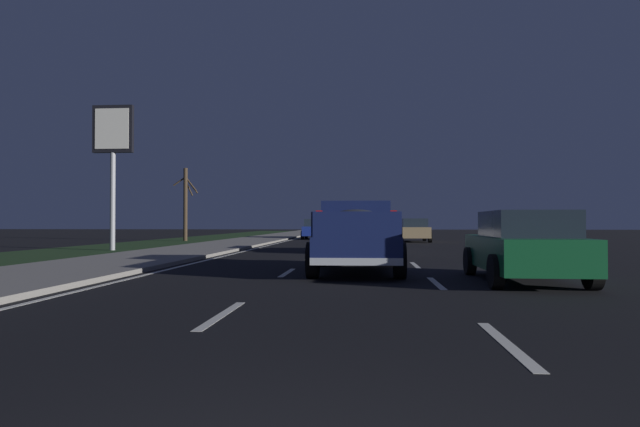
% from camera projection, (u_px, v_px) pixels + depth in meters
% --- Properties ---
extents(ground, '(144.00, 144.00, 0.00)m').
position_uv_depth(ground, '(360.00, 247.00, 29.05)').
color(ground, black).
extents(sidewalk_shoulder, '(108.00, 4.00, 0.12)m').
position_uv_depth(sidewalk_shoulder, '(220.00, 246.00, 29.65)').
color(sidewalk_shoulder, gray).
rests_on(sidewalk_shoulder, ground).
extents(grass_verge, '(108.00, 6.00, 0.01)m').
position_uv_depth(grass_verge, '(129.00, 246.00, 30.05)').
color(grass_verge, '#1E3819').
rests_on(grass_verge, ground).
extents(lane_markings, '(108.00, 7.04, 0.01)m').
position_uv_depth(lane_markings, '(307.00, 245.00, 32.31)').
color(lane_markings, silver).
rests_on(lane_markings, ground).
extents(pickup_truck, '(5.46, 2.36, 1.87)m').
position_uv_depth(pickup_truck, '(356.00, 234.00, 14.71)').
color(pickup_truck, '#141E4C').
rests_on(pickup_truck, ground).
extents(sedan_silver, '(4.40, 2.02, 1.54)m').
position_uv_depth(sedan_silver, '(358.00, 234.00, 24.31)').
color(sedan_silver, '#B2B5BA').
rests_on(sedan_silver, ground).
extents(sedan_tan, '(4.42, 2.06, 1.54)m').
position_uv_depth(sedan_tan, '(414.00, 230.00, 37.14)').
color(sedan_tan, '#9E845B').
rests_on(sedan_tan, ground).
extents(sedan_green, '(4.43, 2.07, 1.54)m').
position_uv_depth(sedan_green, '(524.00, 246.00, 12.14)').
color(sedan_green, '#14592D').
rests_on(sedan_green, ground).
extents(sedan_blue, '(4.42, 2.05, 1.54)m').
position_uv_depth(sedan_blue, '(316.00, 229.00, 42.86)').
color(sedan_blue, navy).
rests_on(sedan_blue, ground).
extents(gas_price_sign, '(0.27, 1.90, 6.72)m').
position_uv_depth(gas_price_sign, '(113.00, 141.00, 25.84)').
color(gas_price_sign, '#99999E').
rests_on(gas_price_sign, ground).
extents(bare_tree_far, '(0.95, 1.74, 5.06)m').
position_uv_depth(bare_tree_far, '(186.00, 202.00, 38.75)').
color(bare_tree_far, '#423323').
rests_on(bare_tree_far, ground).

